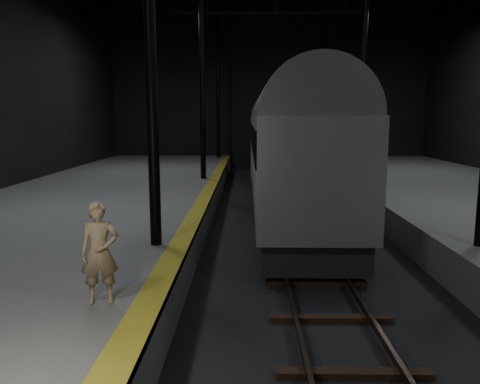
{
  "coord_description": "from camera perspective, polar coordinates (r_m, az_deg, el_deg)",
  "views": [
    {
      "loc": [
        -1.65,
        -14.69,
        3.97
      ],
      "look_at": [
        -1.84,
        -2.39,
        2.0
      ],
      "focal_mm": 35.0,
      "sensor_mm": 36.0,
      "label": 1
    }
  ],
  "objects": [
    {
      "name": "woman",
      "position": [
        7.87,
        -16.73,
        -7.09
      ],
      "size": [
        0.67,
        0.51,
        1.66
      ],
      "primitive_type": "imported",
      "rotation": [
        0.0,
        0.0,
        0.19
      ],
      "color": "#8E7A57",
      "rests_on": "platform_left"
    },
    {
      "name": "ground",
      "position": [
        15.31,
        7.1,
        -6.0
      ],
      "size": [
        44.0,
        44.0,
        0.0
      ],
      "primitive_type": "plane",
      "color": "black",
      "rests_on": "ground"
    },
    {
      "name": "train",
      "position": [
        20.31,
        5.59,
        6.2
      ],
      "size": [
        2.97,
        19.83,
        5.3
      ],
      "color": "#A7AAAF",
      "rests_on": "ground"
    },
    {
      "name": "platform_left",
      "position": [
        16.19,
        -20.36,
        -3.85
      ],
      "size": [
        9.0,
        43.8,
        1.0
      ],
      "primitive_type": "cube",
      "color": "#585856",
      "rests_on": "ground"
    },
    {
      "name": "tactile_strip",
      "position": [
        15.07,
        -5.22,
        -2.28
      ],
      "size": [
        0.5,
        43.8,
        0.01
      ],
      "primitive_type": "cube",
      "color": "olive",
      "rests_on": "platform_left"
    },
    {
      "name": "track",
      "position": [
        15.29,
        7.1,
        -5.76
      ],
      "size": [
        2.4,
        43.0,
        0.24
      ],
      "color": "#3F3328",
      "rests_on": "ground"
    }
  ]
}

